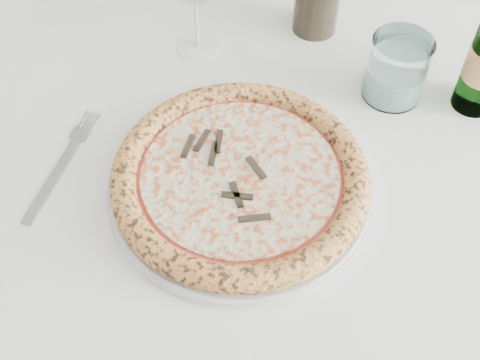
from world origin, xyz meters
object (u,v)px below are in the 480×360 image
(plate, at_px, (240,185))
(pizza, at_px, (240,177))
(dining_table, at_px, (258,173))
(tumbler, at_px, (396,72))

(plate, height_order, pizza, pizza)
(dining_table, relative_size, pizza, 4.58)
(pizza, bearing_deg, dining_table, 90.00)
(plate, relative_size, tumbler, 3.52)
(pizza, relative_size, tumbler, 3.39)
(plate, relative_size, pizza, 1.04)
(dining_table, distance_m, tumbler, 0.25)
(plate, bearing_deg, dining_table, 90.00)
(pizza, height_order, tumbler, tumbler)
(dining_table, xyz_separation_m, tumbler, (0.17, 0.14, 0.13))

